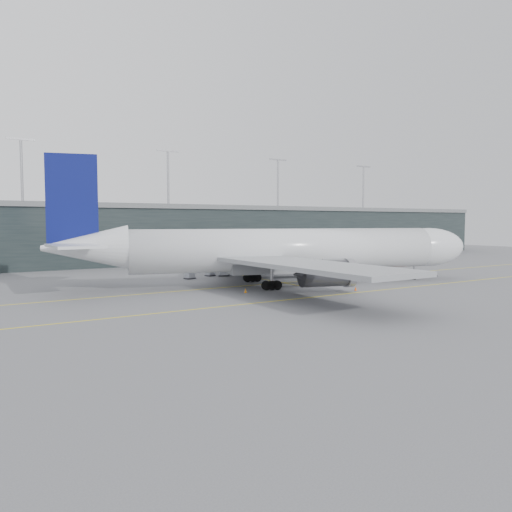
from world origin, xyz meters
TOP-DOWN VIEW (x-y plane):
  - ground at (0.00, 0.00)m, footprint 320.00×320.00m
  - taxiline_a at (0.00, -4.00)m, footprint 160.00×0.25m
  - taxiline_b at (0.00, -20.00)m, footprint 160.00×0.25m
  - taxiline_lead_main at (5.00, 20.00)m, footprint 0.25×60.00m
  - terminal at (-0.00, 58.00)m, footprint 240.00×36.00m
  - main_aircraft at (3.53, -6.44)m, footprint 73.46×67.58m
  - jet_bridge at (23.19, 24.18)m, footprint 4.92×44.23m
  - gse_cart at (30.24, -8.49)m, footprint 2.15×1.39m
  - baggage_dolly at (34.88, -11.28)m, footprint 2.84×2.28m
  - uld_a at (-6.47, 10.01)m, footprint 2.23×1.96m
  - uld_b at (-0.93, 12.46)m, footprint 2.19×1.97m
  - uld_c at (1.31, 10.91)m, footprint 2.70×2.48m
  - cone_nose at (32.17, -6.23)m, footprint 0.48×0.48m
  - cone_wing_stbd at (8.98, -18.18)m, footprint 0.39×0.39m
  - cone_wing_port at (11.06, 12.18)m, footprint 0.49×0.49m
  - cone_tail at (-6.95, -11.10)m, footprint 0.43×0.43m

SIDE VIEW (x-z plane):
  - ground at x=0.00m, z-range 0.00..0.00m
  - taxiline_a at x=0.00m, z-range 0.00..0.02m
  - taxiline_b at x=0.00m, z-range 0.00..0.02m
  - taxiline_lead_main at x=5.00m, z-range 0.00..0.02m
  - baggage_dolly at x=34.88m, z-range 0.03..0.31m
  - cone_wing_stbd at x=8.98m, z-range 0.00..0.62m
  - cone_tail at x=-6.95m, z-range 0.00..0.68m
  - cone_nose at x=32.17m, z-range 0.00..0.77m
  - cone_wing_port at x=11.06m, z-range 0.00..0.78m
  - gse_cart at x=30.24m, z-range 0.08..1.53m
  - uld_b at x=-0.93m, z-range 0.04..1.70m
  - uld_a at x=-6.47m, z-range 0.04..1.76m
  - uld_c at x=1.31m, z-range 0.05..2.03m
  - jet_bridge at x=23.19m, z-range 1.68..8.41m
  - main_aircraft at x=3.53m, z-range -4.59..16.33m
  - terminal at x=0.00m, z-range -6.88..22.12m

